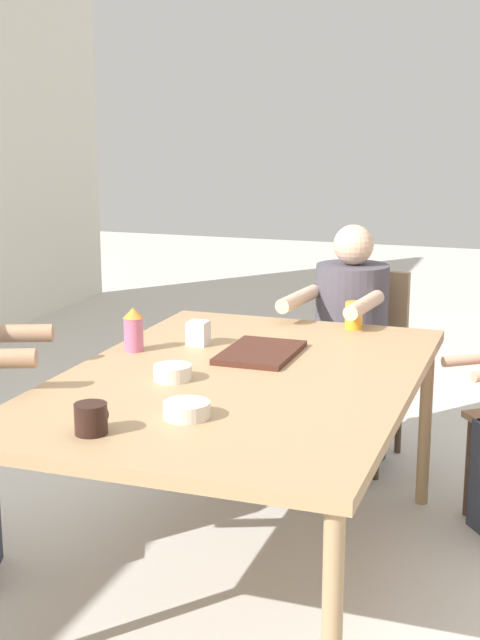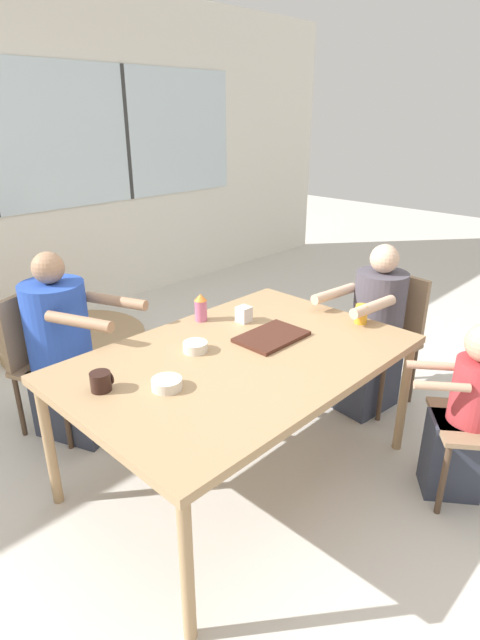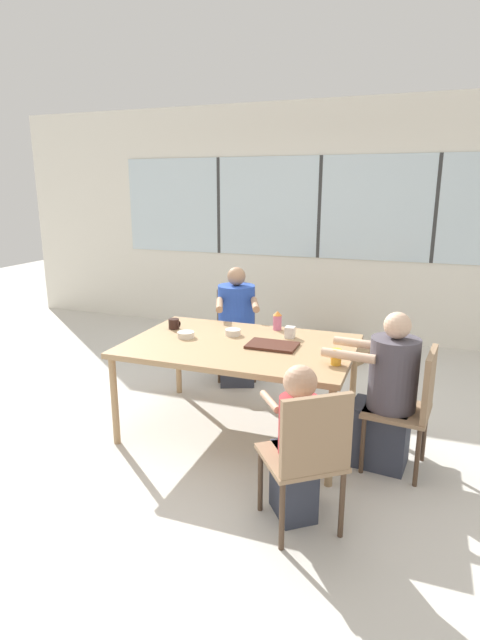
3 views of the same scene
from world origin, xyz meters
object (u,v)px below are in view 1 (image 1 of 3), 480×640
at_px(chair_for_man_blue_shirt, 360,348).
at_px(juice_glass, 354,315).
at_px(person_man_blue_shirt, 348,362).
at_px(sippy_cup, 133,329).
at_px(coffee_mug, 91,418).
at_px(bowl_white_shallow, 173,372).
at_px(bowl_cereal, 186,410).
at_px(milk_carton_small, 198,333).

relative_size(chair_for_man_blue_shirt, juice_glass, 7.91).
xyz_separation_m(person_man_blue_shirt, sippy_cup, (-0.91, 0.57, 0.31)).
distance_m(chair_for_man_blue_shirt, coffee_mug, 1.92).
relative_size(person_man_blue_shirt, bowl_white_shallow, 8.86).
height_order(person_man_blue_shirt, bowl_white_shallow, person_man_blue_shirt).
bearing_deg(person_man_blue_shirt, bowl_white_shallow, 82.27).
height_order(chair_for_man_blue_shirt, bowl_cereal, chair_for_man_blue_shirt).
bearing_deg(chair_for_man_blue_shirt, juice_glass, 104.61).
bearing_deg(milk_carton_small, bowl_cereal, -160.47).
height_order(sippy_cup, juice_glass, sippy_cup).
distance_m(sippy_cup, bowl_cereal, 0.75).
distance_m(chair_for_man_blue_shirt, sippy_cup, 1.26).
bearing_deg(juice_glass, sippy_cup, 131.61).
xyz_separation_m(coffee_mug, sippy_cup, (0.80, 0.27, 0.04)).
relative_size(sippy_cup, bowl_cereal, 1.20).
relative_size(sippy_cup, bowl_white_shallow, 1.30).
xyz_separation_m(coffee_mug, bowl_white_shallow, (0.52, -0.01, -0.02)).
bearing_deg(coffee_mug, milk_carton_small, 4.92).
distance_m(milk_carton_small, bowl_cereal, 0.80).
distance_m(person_man_blue_shirt, bowl_white_shallow, 1.26).
xyz_separation_m(person_man_blue_shirt, bowl_cereal, (-1.51, 0.12, 0.25)).
relative_size(chair_for_man_blue_shirt, coffee_mug, 9.01).
distance_m(chair_for_man_blue_shirt, bowl_cereal, 1.70).
bearing_deg(bowl_cereal, bowl_white_shallow, 29.41).
bearing_deg(coffee_mug, bowl_cereal, -43.19).
xyz_separation_m(chair_for_man_blue_shirt, milk_carton_small, (-0.92, 0.41, 0.25)).
relative_size(chair_for_man_blue_shirt, person_man_blue_shirt, 0.79).
bearing_deg(bowl_cereal, coffee_mug, 136.81).
bearing_deg(bowl_white_shallow, chair_for_man_blue_shirt, -13.25).
height_order(person_man_blue_shirt, bowl_cereal, person_man_blue_shirt).
height_order(person_man_blue_shirt, milk_carton_small, person_man_blue_shirt).
relative_size(chair_for_man_blue_shirt, bowl_cereal, 6.45).
distance_m(coffee_mug, juice_glass, 1.44).
relative_size(person_man_blue_shirt, juice_glass, 10.04).
relative_size(juice_glass, bowl_white_shallow, 0.88).
bearing_deg(milk_carton_small, coffee_mug, -175.08).
distance_m(juice_glass, bowl_white_shallow, 0.95).
height_order(chair_for_man_blue_shirt, bowl_white_shallow, chair_for_man_blue_shirt).
distance_m(chair_for_man_blue_shirt, person_man_blue_shirt, 0.17).
bearing_deg(juice_glass, chair_for_man_blue_shirt, 8.17).
height_order(coffee_mug, bowl_cereal, coffee_mug).
relative_size(juice_glass, milk_carton_small, 1.22).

